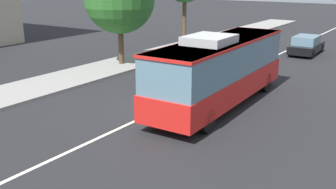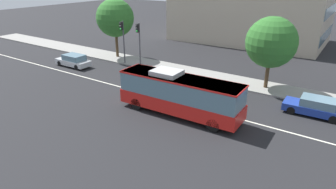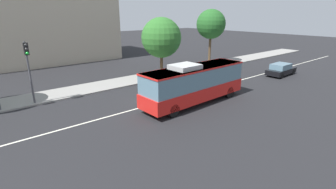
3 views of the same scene
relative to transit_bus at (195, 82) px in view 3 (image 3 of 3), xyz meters
The scene contains 10 objects.
ground_plane 3.51m from the transit_bus, 141.00° to the left, with size 160.00×160.00×0.00m, color black.
sidewalk_kerb 9.99m from the transit_bus, 103.75° to the left, with size 80.00×3.58×0.14m, color gray.
lane_centre_line 3.51m from the transit_bus, 141.00° to the left, with size 76.00×0.16×0.01m, color silver.
transit_bus is the anchor object (origin of this frame).
sedan_blue 10.72m from the transit_bus, 33.39° to the left, with size 4.56×1.96×1.46m.
sedan_black 15.22m from the transit_bus, ahead, with size 4.55×1.92×1.46m.
traffic_light_mid_block 13.42m from the transit_bus, 142.72° to the left, with size 0.32×0.62×5.20m.
street_tree_kerbside_left 18.24m from the transit_bus, 37.50° to the left, with size 4.21×4.21×7.87m.
street_tree_kerbside_right 10.64m from the transit_bus, 67.54° to the left, with size 4.70×4.70×6.89m.
office_block_background 31.07m from the transit_bus, 100.26° to the left, with size 23.36×14.54×13.60m.
Camera 3 is at (-11.99, -15.82, 7.29)m, focal length 26.46 mm.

